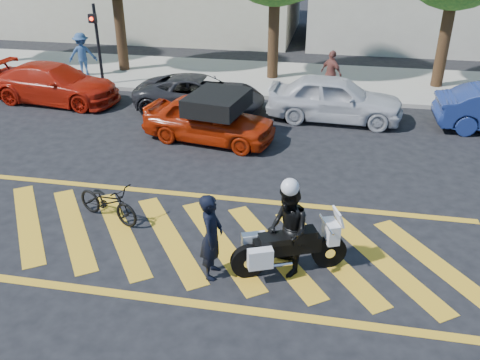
% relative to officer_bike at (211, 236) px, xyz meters
% --- Properties ---
extents(ground, '(90.00, 90.00, 0.00)m').
position_rel_officer_bike_xyz_m(ground, '(-0.59, 1.03, -0.86)').
color(ground, black).
rests_on(ground, ground).
extents(sidewalk, '(60.00, 5.00, 0.15)m').
position_rel_officer_bike_xyz_m(sidewalk, '(-0.59, 13.03, -0.78)').
color(sidewalk, '#9E998E').
rests_on(sidewalk, ground).
extents(crosswalk, '(12.33, 4.00, 0.01)m').
position_rel_officer_bike_xyz_m(crosswalk, '(-0.62, 1.03, -0.85)').
color(crosswalk, gold).
rests_on(crosswalk, ground).
extents(signal_pole, '(0.28, 0.43, 3.20)m').
position_rel_officer_bike_xyz_m(signal_pole, '(-7.09, 10.76, 1.06)').
color(signal_pole, black).
rests_on(signal_pole, ground).
extents(officer_bike, '(0.43, 0.64, 1.71)m').
position_rel_officer_bike_xyz_m(officer_bike, '(0.00, 0.00, 0.00)').
color(officer_bike, black).
rests_on(officer_bike, ground).
extents(bicycle, '(1.79, 1.17, 0.89)m').
position_rel_officer_bike_xyz_m(bicycle, '(-2.75, 1.51, -0.41)').
color(bicycle, black).
rests_on(bicycle, ground).
extents(police_motorcycle, '(2.15, 1.20, 1.00)m').
position_rel_officer_bike_xyz_m(police_motorcycle, '(1.38, 0.36, -0.31)').
color(police_motorcycle, black).
rests_on(police_motorcycle, ground).
extents(officer_moto, '(0.98, 1.08, 1.83)m').
position_rel_officer_bike_xyz_m(officer_moto, '(1.36, 0.38, 0.06)').
color(officer_moto, black).
rests_on(officer_moto, ground).
extents(red_convertible, '(4.21, 2.27, 1.36)m').
position_rel_officer_bike_xyz_m(red_convertible, '(-1.62, 6.35, -0.18)').
color(red_convertible, '#AA2207').
rests_on(red_convertible, ground).
extents(parked_left, '(4.92, 2.37, 1.38)m').
position_rel_officer_bike_xyz_m(parked_left, '(-7.99, 8.83, -0.17)').
color(parked_left, '#B01A0A').
rests_on(parked_left, ground).
extents(parked_mid_left, '(4.48, 2.10, 1.24)m').
position_rel_officer_bike_xyz_m(parked_mid_left, '(-2.55, 8.83, -0.24)').
color(parked_mid_left, black).
rests_on(parked_mid_left, ground).
extents(parked_mid_right, '(4.49, 1.97, 1.50)m').
position_rel_officer_bike_xyz_m(parked_mid_right, '(2.03, 8.83, -0.11)').
color(parked_mid_right, silver).
rests_on(parked_mid_right, ground).
extents(pedestrian_left, '(1.28, 1.00, 1.74)m').
position_rel_officer_bike_xyz_m(pedestrian_left, '(-8.37, 11.87, 0.16)').
color(pedestrian_left, '#2E4E80').
rests_on(pedestrian_left, sidewalk).
extents(pedestrian_right, '(0.99, 0.95, 1.65)m').
position_rel_officer_bike_xyz_m(pedestrian_right, '(1.83, 11.04, 0.12)').
color(pedestrian_right, brown).
rests_on(pedestrian_right, sidewalk).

